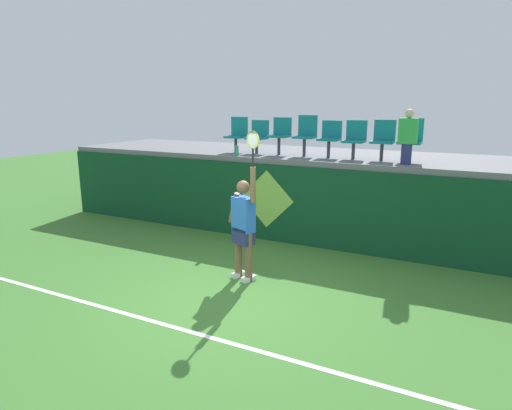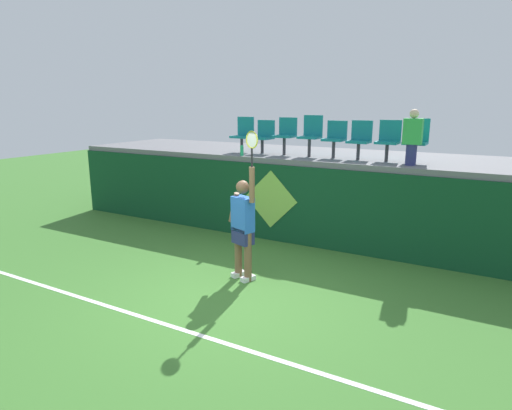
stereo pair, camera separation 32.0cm
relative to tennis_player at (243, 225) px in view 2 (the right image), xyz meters
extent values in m
plane|color=#3D752D|center=(0.19, -0.79, -0.97)|extent=(40.00, 40.00, 0.00)
cube|color=#0F4223|center=(0.19, 2.26, -0.13)|extent=(13.02, 0.20, 1.68)
cube|color=slate|center=(0.19, 3.65, 0.78)|extent=(13.02, 2.88, 0.12)
cube|color=white|center=(0.19, -1.91, -0.97)|extent=(11.72, 0.08, 0.01)
cube|color=white|center=(-0.13, 0.05, -0.93)|extent=(0.20, 0.29, 0.08)
cube|color=white|center=(0.12, -0.04, -0.93)|extent=(0.20, 0.29, 0.08)
cylinder|color=brown|center=(-0.13, 0.05, -0.54)|extent=(0.13, 0.13, 0.86)
cylinder|color=brown|center=(0.12, -0.04, -0.54)|extent=(0.13, 0.13, 0.86)
cube|color=navy|center=(-0.01, 0.00, -0.19)|extent=(0.41, 0.33, 0.28)
cube|color=blue|center=(-0.01, 0.00, 0.18)|extent=(0.43, 0.34, 0.59)
sphere|color=brown|center=(-0.01, 0.00, 0.65)|extent=(0.22, 0.22, 0.22)
cylinder|color=brown|center=(-0.23, 0.08, 0.26)|extent=(0.27, 0.17, 0.55)
cylinder|color=brown|center=(0.22, -0.08, 0.72)|extent=(0.09, 0.09, 0.58)
cylinder|color=black|center=(0.22, -0.08, 1.16)|extent=(0.03, 0.03, 0.30)
torus|color=gold|center=(0.22, -0.08, 1.44)|extent=(0.27, 0.12, 0.28)
ellipsoid|color=silver|center=(0.22, -0.08, 1.44)|extent=(0.23, 0.10, 0.24)
sphere|color=#D1E533|center=(-0.04, 0.29, -0.94)|extent=(0.07, 0.07, 0.07)
cylinder|color=#26B272|center=(-1.44, 2.34, 0.95)|extent=(0.08, 0.08, 0.23)
cylinder|color=#38383D|center=(-1.81, 2.95, 1.01)|extent=(0.07, 0.07, 0.34)
cube|color=#147F89|center=(-1.81, 2.95, 1.20)|extent=(0.44, 0.42, 0.05)
cube|color=#147F89|center=(-1.81, 3.14, 1.45)|extent=(0.44, 0.04, 0.44)
cylinder|color=#38383D|center=(-1.25, 2.95, 1.00)|extent=(0.07, 0.07, 0.33)
cube|color=#147F89|center=(-1.25, 2.95, 1.20)|extent=(0.44, 0.42, 0.05)
cube|color=#147F89|center=(-1.25, 3.14, 1.41)|extent=(0.44, 0.04, 0.38)
cylinder|color=#38383D|center=(-0.68, 2.95, 1.03)|extent=(0.07, 0.07, 0.40)
cube|color=#147F89|center=(-0.68, 2.95, 1.26)|extent=(0.44, 0.42, 0.05)
cube|color=#147F89|center=(-0.68, 3.14, 1.48)|extent=(0.44, 0.04, 0.39)
cylinder|color=#38383D|center=(-0.07, 2.95, 1.03)|extent=(0.07, 0.07, 0.40)
cube|color=#147F89|center=(-0.07, 2.95, 1.26)|extent=(0.44, 0.42, 0.05)
cube|color=#147F89|center=(-0.07, 3.14, 1.51)|extent=(0.44, 0.04, 0.45)
cylinder|color=#38383D|center=(0.50, 2.95, 1.02)|extent=(0.07, 0.07, 0.37)
cube|color=#147F89|center=(0.50, 2.95, 1.23)|extent=(0.44, 0.42, 0.05)
cube|color=#147F89|center=(0.50, 3.14, 1.44)|extent=(0.44, 0.04, 0.37)
cylinder|color=#38383D|center=(1.04, 2.95, 1.01)|extent=(0.07, 0.07, 0.35)
cube|color=#147F89|center=(1.04, 2.95, 1.21)|extent=(0.44, 0.42, 0.05)
cube|color=#147F89|center=(1.04, 3.14, 1.44)|extent=(0.44, 0.04, 0.41)
cylinder|color=#38383D|center=(1.62, 2.95, 1.01)|extent=(0.07, 0.07, 0.36)
cube|color=#147F89|center=(1.62, 2.95, 1.22)|extent=(0.44, 0.42, 0.05)
cube|color=#147F89|center=(1.62, 3.14, 1.45)|extent=(0.44, 0.04, 0.42)
cylinder|color=#38383D|center=(2.15, 2.95, 1.02)|extent=(0.07, 0.07, 0.37)
cube|color=#147F89|center=(2.15, 2.95, 1.23)|extent=(0.44, 0.42, 0.05)
cube|color=#147F89|center=(2.15, 3.14, 1.48)|extent=(0.44, 0.04, 0.45)
cylinder|color=navy|center=(2.15, 2.62, 1.04)|extent=(0.20, 0.20, 0.40)
cube|color=green|center=(2.15, 2.62, 1.48)|extent=(0.34, 0.20, 0.48)
sphere|color=beige|center=(2.15, 2.62, 1.80)|extent=(0.17, 0.17, 0.17)
cube|color=#0F4223|center=(-0.61, 2.16, -0.97)|extent=(0.90, 0.01, 0.00)
plane|color=#8CC64C|center=(-0.61, 2.15, -0.04)|extent=(1.27, 0.00, 1.27)
camera|label=1|loc=(3.41, -6.22, 2.01)|focal=30.75mm
camera|label=2|loc=(3.69, -6.07, 2.01)|focal=30.75mm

